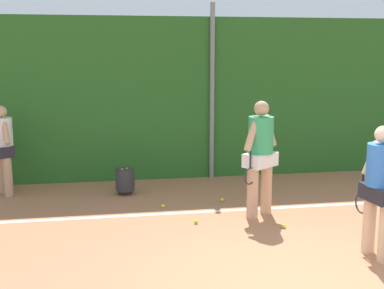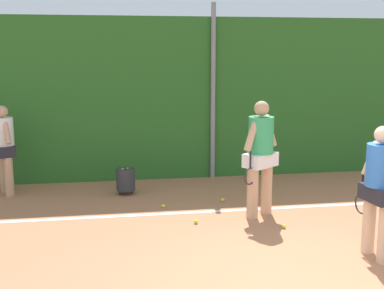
% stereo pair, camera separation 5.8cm
% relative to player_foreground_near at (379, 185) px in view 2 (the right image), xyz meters
% --- Properties ---
extents(ground_plane, '(30.29, 30.29, 0.00)m').
position_rel_player_foreground_near_xyz_m(ground_plane, '(-1.26, 0.97, -0.99)').
color(ground_plane, '#B2704C').
extents(hedge_fence_backdrop, '(19.69, 0.25, 3.41)m').
position_rel_player_foreground_near_xyz_m(hedge_fence_backdrop, '(-1.26, 4.78, 0.71)').
color(hedge_fence_backdrop, '#286023').
rests_on(hedge_fence_backdrop, ground_plane).
extents(fence_post_center, '(0.10, 0.10, 3.69)m').
position_rel_player_foreground_near_xyz_m(fence_post_center, '(-1.26, 4.61, 0.86)').
color(fence_post_center, gray).
rests_on(fence_post_center, ground_plane).
extents(court_baseline_paint, '(14.39, 0.10, 0.01)m').
position_rel_player_foreground_near_xyz_m(court_baseline_paint, '(-1.26, 2.26, -0.99)').
color(court_baseline_paint, white).
rests_on(court_baseline_paint, ground_plane).
extents(player_foreground_near, '(0.38, 0.81, 1.77)m').
position_rel_player_foreground_near_xyz_m(player_foreground_near, '(0.00, 0.00, 0.00)').
color(player_foreground_near, beige).
rests_on(player_foreground_near, ground_plane).
extents(player_midcourt, '(0.70, 0.61, 1.92)m').
position_rel_player_foreground_near_xyz_m(player_midcourt, '(-1.02, 1.93, 0.09)').
color(player_midcourt, tan).
rests_on(player_midcourt, ground_plane).
extents(player_backcourt_far, '(0.48, 0.66, 1.70)m').
position_rel_player_foreground_near_xyz_m(player_backcourt_far, '(-5.41, 3.98, -0.03)').
color(player_backcourt_far, tan).
rests_on(player_backcourt_far, ground_plane).
extents(ball_hopper, '(0.36, 0.36, 0.51)m').
position_rel_player_foreground_near_xyz_m(ball_hopper, '(-3.16, 3.60, -0.70)').
color(ball_hopper, '#2D2D33').
rests_on(ball_hopper, ground_plane).
extents(tennis_ball_1, '(0.07, 0.07, 0.07)m').
position_rel_player_foreground_near_xyz_m(tennis_ball_1, '(-0.81, 1.27, -0.96)').
color(tennis_ball_1, '#CCDB33').
rests_on(tennis_ball_1, ground_plane).
extents(tennis_ball_3, '(0.07, 0.07, 0.07)m').
position_rel_player_foreground_near_xyz_m(tennis_ball_3, '(-2.12, 1.70, -0.96)').
color(tennis_ball_3, '#CCDB33').
rests_on(tennis_ball_3, ground_plane).
extents(tennis_ball_5, '(0.07, 0.07, 0.07)m').
position_rel_player_foreground_near_xyz_m(tennis_ball_5, '(-1.44, 2.81, -0.96)').
color(tennis_ball_5, '#CCDB33').
rests_on(tennis_ball_5, ground_plane).
extents(tennis_ball_6, '(0.07, 0.07, 0.07)m').
position_rel_player_foreground_near_xyz_m(tennis_ball_6, '(-2.55, 2.61, -0.96)').
color(tennis_ball_6, '#CCDB33').
rests_on(tennis_ball_6, ground_plane).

